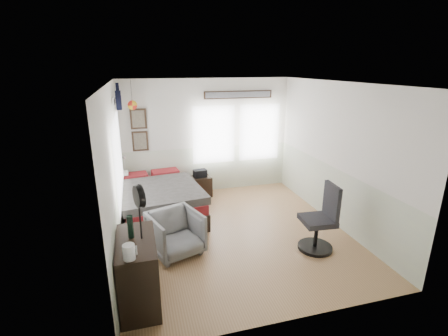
{
  "coord_description": "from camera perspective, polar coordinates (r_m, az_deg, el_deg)",
  "views": [
    {
      "loc": [
        -1.62,
        -5.13,
        2.97
      ],
      "look_at": [
        -0.1,
        0.4,
        1.15
      ],
      "focal_mm": 26.0,
      "sensor_mm": 36.0,
      "label": 1
    }
  ],
  "objects": [
    {
      "name": "bottle",
      "position": [
        4.27,
        -16.14,
        -9.89
      ],
      "size": [
        0.07,
        0.07,
        0.3
      ],
      "primitive_type": "cylinder",
      "color": "black",
      "rests_on": "dresser"
    },
    {
      "name": "task_chair",
      "position": [
        5.68,
        16.64,
        -9.34
      ],
      "size": [
        0.57,
        0.57,
        1.15
      ],
      "rotation": [
        0.0,
        0.0,
        -0.09
      ],
      "color": "black",
      "rests_on": "ground_plane"
    },
    {
      "name": "nightstand",
      "position": [
        7.69,
        -4.18,
        -3.25
      ],
      "size": [
        0.52,
        0.44,
        0.48
      ],
      "primitive_type": "cube",
      "rotation": [
        0.0,
        0.0,
        0.11
      ],
      "color": "black",
      "rests_on": "ground_plane"
    },
    {
      "name": "dresser",
      "position": [
        4.5,
        -14.85,
        -17.14
      ],
      "size": [
        0.48,
        1.0,
        0.9
      ],
      "primitive_type": "cube",
      "color": "black",
      "rests_on": "ground_plane"
    },
    {
      "name": "kettle",
      "position": [
        3.87,
        -16.35,
        -13.99
      ],
      "size": [
        0.16,
        0.14,
        0.18
      ],
      "rotation": [
        0.0,
        0.0,
        -0.13
      ],
      "color": "silver",
      "rests_on": "dresser"
    },
    {
      "name": "black_bag",
      "position": [
        7.58,
        -4.23,
        -0.94
      ],
      "size": [
        0.32,
        0.23,
        0.17
      ],
      "primitive_type": "cube",
      "rotation": [
        0.0,
        0.0,
        0.14
      ],
      "color": "black",
      "rests_on": "nightstand"
    },
    {
      "name": "ground_plane",
      "position": [
        6.15,
        1.93,
        -11.35
      ],
      "size": [
        4.0,
        4.5,
        0.01
      ],
      "primitive_type": "cube",
      "color": "#946843"
    },
    {
      "name": "bed",
      "position": [
        6.77,
        -11.5,
        -5.66
      ],
      "size": [
        1.74,
        2.3,
        0.68
      ],
      "rotation": [
        0.0,
        0.0,
        0.12
      ],
      "color": "black",
      "rests_on": "ground_plane"
    },
    {
      "name": "room_shell",
      "position": [
        5.7,
        0.78,
        3.82
      ],
      "size": [
        4.02,
        4.52,
        2.71
      ],
      "color": "silver",
      "rests_on": "ground_plane"
    },
    {
      "name": "armchair",
      "position": [
        5.45,
        -8.5,
        -11.28
      ],
      "size": [
        0.98,
        0.99,
        0.71
      ],
      "primitive_type": "imported",
      "rotation": [
        0.0,
        0.0,
        0.34
      ],
      "color": "slate",
      "rests_on": "ground_plane"
    },
    {
      "name": "stand_fan",
      "position": [
        4.05,
        -14.71,
        -5.02
      ],
      "size": [
        0.16,
        0.28,
        0.71
      ],
      "rotation": [
        0.0,
        0.0,
        0.31
      ],
      "color": "black",
      "rests_on": "dresser"
    },
    {
      "name": "wall_decor",
      "position": [
        7.16,
        -11.31,
        10.29
      ],
      "size": [
        3.55,
        1.32,
        1.44
      ],
      "color": "#2F2115",
      "rests_on": "room_shell"
    }
  ]
}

